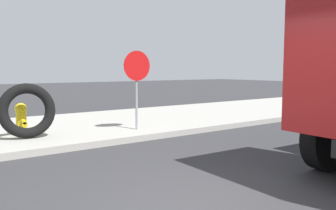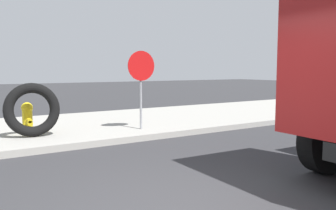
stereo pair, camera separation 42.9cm
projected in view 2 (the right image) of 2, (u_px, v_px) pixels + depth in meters
The scene contains 4 objects.
sidewalk_curb at pixel (46, 129), 9.59m from camera, with size 36.00×5.00×0.15m, color #99968E.
fire_hydrant at pixel (27, 117), 8.54m from camera, with size 0.27×0.61×0.76m.
loose_tire at pixel (32, 110), 8.12m from camera, with size 1.23×1.23×0.23m, color black.
stop_sign at pixel (141, 75), 9.06m from camera, with size 0.76×0.08×2.01m.
Camera 2 is at (-2.37, -3.25, 1.71)m, focal length 37.96 mm.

